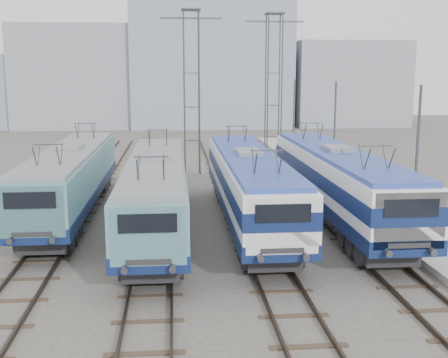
% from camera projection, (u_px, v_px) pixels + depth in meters
% --- Properties ---
extents(ground, '(160.00, 160.00, 0.00)m').
position_uv_depth(ground, '(213.00, 274.00, 21.15)').
color(ground, '#514C47').
extents(platform, '(4.00, 70.00, 0.30)m').
position_uv_depth(platform, '(393.00, 213.00, 29.85)').
color(platform, '#9E9E99').
rests_on(platform, ground).
extents(locomotive_far_left, '(2.77, 17.49, 3.29)m').
position_uv_depth(locomotive_far_left, '(71.00, 176.00, 29.30)').
color(locomotive_far_left, '#101E4E').
rests_on(locomotive_far_left, ground).
extents(locomotive_center_left, '(2.72, 17.20, 3.24)m').
position_uv_depth(locomotive_center_left, '(156.00, 189.00, 26.12)').
color(locomotive_center_left, '#101E4E').
rests_on(locomotive_center_left, ground).
extents(locomotive_center_right, '(2.78, 17.56, 3.30)m').
position_uv_depth(locomotive_center_right, '(249.00, 182.00, 27.39)').
color(locomotive_center_right, '#101E4E').
rests_on(locomotive_center_right, ground).
extents(locomotive_far_right, '(2.84, 17.99, 3.38)m').
position_uv_depth(locomotive_far_right, '(337.00, 178.00, 28.06)').
color(locomotive_far_right, '#101E4E').
rests_on(locomotive_far_right, ground).
extents(catenary_tower_west, '(4.50, 1.20, 12.00)m').
position_uv_depth(catenary_tower_west, '(192.00, 85.00, 41.46)').
color(catenary_tower_west, '#3F4247').
rests_on(catenary_tower_west, ground).
extents(catenary_tower_east, '(4.50, 1.20, 12.00)m').
position_uv_depth(catenary_tower_east, '(274.00, 84.00, 43.99)').
color(catenary_tower_east, '#3F4247').
rests_on(catenary_tower_east, ground).
extents(mast_front, '(0.12, 0.12, 7.00)m').
position_uv_depth(mast_front, '(416.00, 170.00, 23.22)').
color(mast_front, '#3F4247').
rests_on(mast_front, ground).
extents(mast_mid, '(0.12, 0.12, 7.00)m').
position_uv_depth(mast_mid, '(334.00, 138.00, 34.97)').
color(mast_mid, '#3F4247').
rests_on(mast_mid, ground).
extents(mast_rear, '(0.12, 0.12, 7.00)m').
position_uv_depth(mast_rear, '(294.00, 122.00, 46.71)').
color(mast_rear, '#3F4247').
rests_on(mast_rear, ground).
extents(building_west, '(18.00, 12.00, 14.00)m').
position_uv_depth(building_west, '(83.00, 77.00, 79.32)').
color(building_west, '#8B919D').
rests_on(building_west, ground).
extents(building_center, '(22.00, 14.00, 18.00)m').
position_uv_depth(building_center, '(210.00, 63.00, 80.54)').
color(building_center, '#878FA3').
rests_on(building_center, ground).
extents(building_east, '(16.00, 12.00, 12.00)m').
position_uv_depth(building_east, '(345.00, 84.00, 82.85)').
color(building_east, '#8B919D').
rests_on(building_east, ground).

